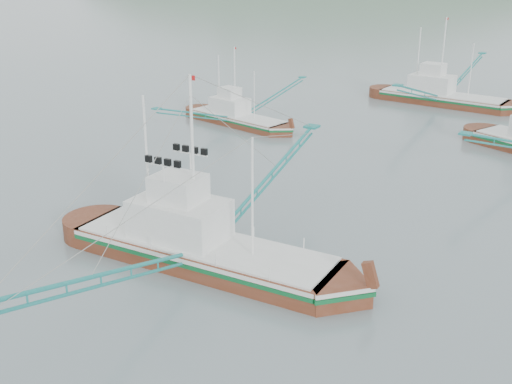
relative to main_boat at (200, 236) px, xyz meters
The scene contains 4 objects.
ground 2.31m from the main_boat, 50.55° to the right, with size 1200.00×1200.00×0.00m, color slate.
main_boat is the anchor object (origin of this frame).
bg_boat_far 49.96m from the main_boat, 90.39° to the left, with size 15.46×27.51×11.15m.
bg_boat_left 33.03m from the main_boat, 119.43° to the left, with size 12.51×21.72×8.88m.
Camera 1 is at (20.07, -26.55, 17.61)m, focal length 45.00 mm.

